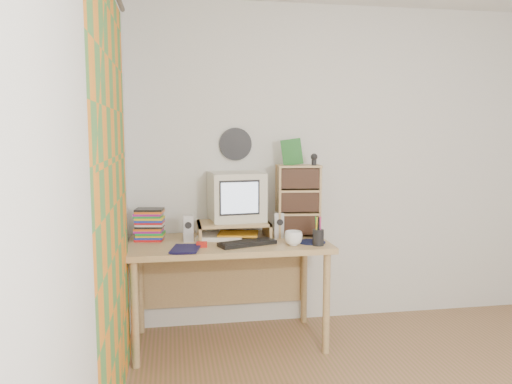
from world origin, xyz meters
name	(u,v)px	position (x,y,z in m)	size (l,w,h in m)	color
back_wall	(350,166)	(0.00, 1.75, 1.25)	(3.50, 3.50, 0.00)	silver
left_wall	(89,200)	(-1.75, 0.00, 1.25)	(3.50, 3.50, 0.00)	silver
curtain	(114,206)	(-1.71, 0.48, 1.15)	(2.20, 2.20, 0.00)	orange
wall_disc	(235,144)	(-0.93, 1.73, 1.43)	(0.25, 0.25, 0.02)	black
desk	(227,257)	(-1.03, 1.44, 0.62)	(1.40, 0.70, 0.75)	tan
monitor_riser	(233,225)	(-0.98, 1.48, 0.84)	(0.52, 0.30, 0.12)	tan
crt_monitor	(237,197)	(-0.95, 1.53, 1.05)	(0.37, 0.37, 0.36)	beige
speaker_left	(188,228)	(-1.31, 1.43, 0.84)	(0.07, 0.07, 0.19)	#B6B7BB
speaker_right	(279,225)	(-0.65, 1.44, 0.84)	(0.07, 0.07, 0.19)	#B6B7BB
keyboard	(247,243)	(-0.92, 1.24, 0.76)	(0.40, 0.13, 0.03)	black
dvd_stack	(150,221)	(-1.58, 1.51, 0.89)	(0.19, 0.14, 0.28)	brown
cd_rack	(299,201)	(-0.49, 1.48, 1.02)	(0.32, 0.17, 0.53)	tan
mug	(293,238)	(-0.60, 1.18, 0.80)	(0.12, 0.12, 0.10)	white
diary	(172,247)	(-1.42, 1.16, 0.77)	(0.22, 0.16, 0.04)	#110E36
mousepad	(311,242)	(-0.46, 1.25, 0.75)	(0.20, 0.20, 0.00)	black
pen_cup	(318,234)	(-0.44, 1.15, 0.83)	(0.08, 0.08, 0.15)	black
papers	(227,235)	(-1.03, 1.48, 0.77)	(0.33, 0.24, 0.04)	white
red_box	(202,245)	(-1.23, 1.23, 0.77)	(0.07, 0.05, 0.04)	red
game_box	(292,152)	(-0.54, 1.50, 1.38)	(0.15, 0.03, 0.19)	#1B5F1F
webcam	(314,159)	(-0.39, 1.44, 1.32)	(0.05, 0.05, 0.09)	black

